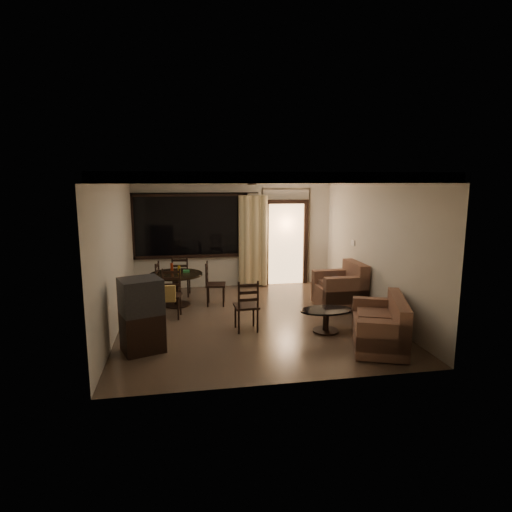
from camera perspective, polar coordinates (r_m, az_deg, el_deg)
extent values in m
plane|color=#7F6651|center=(8.51, -0.52, -8.38)|extent=(5.50, 5.50, 0.00)
plane|color=beige|center=(10.87, -2.93, 3.24)|extent=(5.00, 0.00, 5.00)
plane|color=beige|center=(5.53, 4.17, -3.53)|extent=(5.00, 0.00, 5.00)
plane|color=beige|center=(8.15, -18.15, 0.42)|extent=(0.00, 5.50, 5.50)
plane|color=beige|center=(8.93, 15.50, 1.37)|extent=(0.00, 5.50, 5.50)
plane|color=white|center=(8.07, -0.55, 10.82)|extent=(5.50, 5.50, 0.00)
cube|color=black|center=(10.74, -8.76, 3.99)|extent=(2.70, 0.04, 1.45)
cylinder|color=black|center=(10.60, -8.33, 8.29)|extent=(3.20, 0.03, 0.03)
cube|color=#FFC684|center=(11.12, 4.04, 1.57)|extent=(0.91, 0.03, 2.08)
cube|color=white|center=(9.88, 12.80, 1.72)|extent=(0.02, 0.18, 0.12)
cylinder|color=black|center=(8.07, -0.55, 10.39)|extent=(0.03, 0.03, 0.12)
cylinder|color=black|center=(8.07, -0.55, 9.76)|extent=(0.16, 0.16, 0.08)
cylinder|color=black|center=(9.40, -10.61, -2.42)|extent=(1.13, 1.13, 0.04)
cylinder|color=black|center=(9.48, -10.54, -4.42)|extent=(0.11, 0.11, 0.66)
cylinder|color=black|center=(9.56, -10.47, -6.37)|extent=(0.57, 0.57, 0.03)
cylinder|color=maroon|center=(9.43, -11.16, -1.59)|extent=(0.06, 0.06, 0.22)
cylinder|color=#B58613|center=(9.32, -10.21, -1.82)|extent=(0.06, 0.06, 0.18)
cube|color=#267E3C|center=(9.47, -9.28, -2.00)|extent=(0.14, 0.10, 0.05)
cube|color=black|center=(9.59, -14.08, -3.77)|extent=(0.47, 0.47, 0.04)
cube|color=black|center=(9.37, -5.40, -3.83)|extent=(0.47, 0.47, 0.04)
cube|color=black|center=(8.64, -11.35, -5.19)|extent=(0.47, 0.47, 0.04)
cube|color=#B0904B|center=(8.39, -11.62, -4.95)|extent=(0.29, 0.12, 0.32)
cube|color=black|center=(10.22, -9.93, -2.75)|extent=(0.47, 0.47, 0.04)
cube|color=black|center=(7.15, -14.91, -9.76)|extent=(0.77, 0.73, 0.63)
cube|color=black|center=(6.97, -15.13, -5.18)|extent=(0.77, 0.73, 0.56)
cube|color=black|center=(7.05, -12.67, -4.90)|extent=(0.17, 0.43, 0.38)
cube|color=#42211F|center=(7.44, 15.98, -9.90)|extent=(1.26, 1.67, 0.37)
cube|color=#42211F|center=(7.38, 18.45, -7.68)|extent=(0.69, 1.46, 0.60)
cube|color=#42211F|center=(6.76, 16.60, -10.31)|extent=(0.80, 0.43, 0.46)
cube|color=#42211F|center=(8.01, 15.60, -7.04)|extent=(0.80, 0.43, 0.46)
cube|color=#42211F|center=(7.37, 15.70, -8.33)|extent=(0.98, 1.41, 0.11)
cube|color=#42211F|center=(9.39, 11.00, -5.24)|extent=(0.96, 0.96, 0.44)
cube|color=#42211F|center=(9.44, 13.10, -2.95)|extent=(0.24, 0.94, 0.72)
cube|color=#42211F|center=(9.00, 11.93, -4.49)|extent=(0.94, 0.22, 0.55)
cube|color=#42211F|center=(9.67, 10.23, -3.42)|extent=(0.94, 0.22, 0.55)
cube|color=#42211F|center=(9.31, 10.74, -3.75)|extent=(0.68, 0.73, 0.13)
ellipsoid|color=#121851|center=(9.28, 10.76, -3.06)|extent=(0.40, 0.33, 0.12)
ellipsoid|color=black|center=(7.81, 9.35, -7.15)|extent=(0.95, 0.57, 0.03)
cylinder|color=black|center=(7.87, 9.31, -8.54)|extent=(0.11, 0.11, 0.38)
cylinder|color=black|center=(7.93, 9.27, -9.81)|extent=(0.46, 0.46, 0.03)
cube|color=black|center=(7.78, -1.30, -6.70)|extent=(0.44, 0.44, 0.04)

